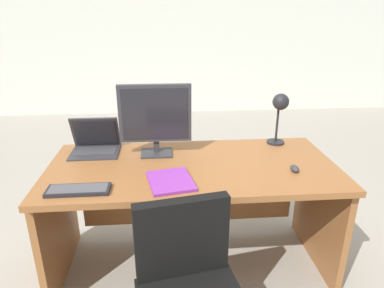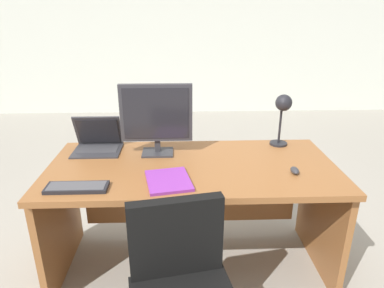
{
  "view_description": "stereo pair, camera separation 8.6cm",
  "coord_description": "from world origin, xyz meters",
  "px_view_note": "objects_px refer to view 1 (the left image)",
  "views": [
    {
      "loc": [
        -0.16,
        -1.87,
        1.61
      ],
      "look_at": [
        0.0,
        0.04,
        0.86
      ],
      "focal_mm": 31.89,
      "sensor_mm": 36.0,
      "label": 1
    },
    {
      "loc": [
        -0.07,
        -1.88,
        1.61
      ],
      "look_at": [
        0.0,
        0.04,
        0.86
      ],
      "focal_mm": 31.89,
      "sensor_mm": 36.0,
      "label": 2
    }
  ],
  "objects_px": {
    "book": "(171,181)",
    "mouse": "(295,168)",
    "keyboard": "(78,190)",
    "desk": "(192,191)",
    "laptop": "(95,141)",
    "desk_lamp": "(280,108)",
    "monitor": "(155,116)"
  },
  "relations": [
    {
      "from": "desk",
      "to": "mouse",
      "type": "height_order",
      "value": "mouse"
    },
    {
      "from": "laptop",
      "to": "keyboard",
      "type": "bearing_deg",
      "value": -89.29
    },
    {
      "from": "laptop",
      "to": "book",
      "type": "relative_size",
      "value": 0.98
    },
    {
      "from": "monitor",
      "to": "keyboard",
      "type": "bearing_deg",
      "value": -130.16
    },
    {
      "from": "monitor",
      "to": "keyboard",
      "type": "xyz_separation_m",
      "value": [
        -0.4,
        -0.47,
        -0.25
      ]
    },
    {
      "from": "mouse",
      "to": "book",
      "type": "bearing_deg",
      "value": -173.8
    },
    {
      "from": "desk",
      "to": "desk_lamp",
      "type": "distance_m",
      "value": 0.81
    },
    {
      "from": "keyboard",
      "to": "laptop",
      "type": "bearing_deg",
      "value": 90.71
    },
    {
      "from": "laptop",
      "to": "mouse",
      "type": "distance_m",
      "value": 1.28
    },
    {
      "from": "desk_lamp",
      "to": "book",
      "type": "distance_m",
      "value": 0.94
    },
    {
      "from": "desk",
      "to": "keyboard",
      "type": "distance_m",
      "value": 0.73
    },
    {
      "from": "desk_lamp",
      "to": "monitor",
      "type": "bearing_deg",
      "value": -173.0
    },
    {
      "from": "monitor",
      "to": "keyboard",
      "type": "distance_m",
      "value": 0.66
    },
    {
      "from": "laptop",
      "to": "monitor",
      "type": "bearing_deg",
      "value": -12.81
    },
    {
      "from": "desk",
      "to": "monitor",
      "type": "distance_m",
      "value": 0.53
    },
    {
      "from": "monitor",
      "to": "desk_lamp",
      "type": "relative_size",
      "value": 1.26
    },
    {
      "from": "desk",
      "to": "laptop",
      "type": "xyz_separation_m",
      "value": [
        -0.62,
        0.23,
        0.28
      ]
    },
    {
      "from": "monitor",
      "to": "book",
      "type": "relative_size",
      "value": 1.45
    },
    {
      "from": "desk",
      "to": "desk_lamp",
      "type": "relative_size",
      "value": 4.81
    },
    {
      "from": "monitor",
      "to": "desk_lamp",
      "type": "bearing_deg",
      "value": 7.0
    },
    {
      "from": "laptop",
      "to": "keyboard",
      "type": "xyz_separation_m",
      "value": [
        0.01,
        -0.56,
        -0.06
      ]
    },
    {
      "from": "desk",
      "to": "mouse",
      "type": "xyz_separation_m",
      "value": [
        0.58,
        -0.19,
        0.23
      ]
    },
    {
      "from": "desk_lamp",
      "to": "laptop",
      "type": "bearing_deg",
      "value": -179.5
    },
    {
      "from": "monitor",
      "to": "desk_lamp",
      "type": "height_order",
      "value": "monitor"
    },
    {
      "from": "keyboard",
      "to": "mouse",
      "type": "bearing_deg",
      "value": 6.82
    },
    {
      "from": "mouse",
      "to": "book",
      "type": "height_order",
      "value": "mouse"
    },
    {
      "from": "mouse",
      "to": "book",
      "type": "distance_m",
      "value": 0.73
    },
    {
      "from": "desk",
      "to": "laptop",
      "type": "bearing_deg",
      "value": 159.72
    },
    {
      "from": "keyboard",
      "to": "book",
      "type": "height_order",
      "value": "keyboard"
    },
    {
      "from": "desk",
      "to": "laptop",
      "type": "distance_m",
      "value": 0.72
    },
    {
      "from": "book",
      "to": "mouse",
      "type": "bearing_deg",
      "value": 6.2
    },
    {
      "from": "keyboard",
      "to": "desk_lamp",
      "type": "distance_m",
      "value": 1.38
    }
  ]
}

